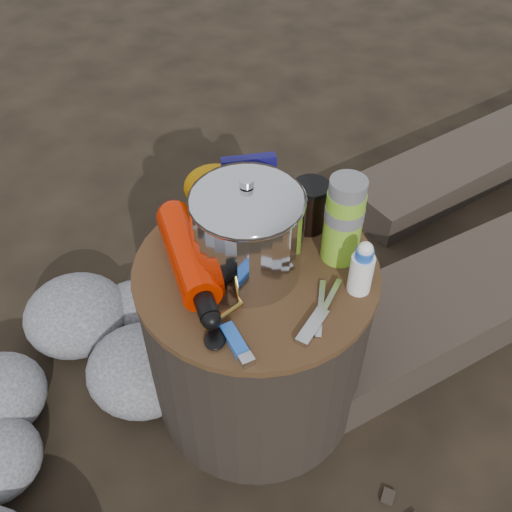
# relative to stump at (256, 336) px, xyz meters

# --- Properties ---
(ground) EXTENTS (60.00, 60.00, 0.00)m
(ground) POSITION_rel_stump_xyz_m (0.00, 0.00, -0.22)
(ground) COLOR black
(ground) RESTS_ON ground
(stump) EXTENTS (0.49, 0.49, 0.45)m
(stump) POSITION_rel_stump_xyz_m (0.00, 0.00, 0.00)
(stump) COLOR black
(stump) RESTS_ON ground
(rock_ring) EXTENTS (0.40, 0.86, 0.17)m
(rock_ring) POSITION_rel_stump_xyz_m (-0.42, -0.20, -0.14)
(rock_ring) COLOR slate
(rock_ring) RESTS_ON ground
(log_small) EXTENTS (1.15, 1.09, 0.11)m
(log_small) POSITION_rel_stump_xyz_m (0.74, 1.12, -0.17)
(log_small) COLOR #342B24
(log_small) RESTS_ON ground
(foil_windscreen) EXTENTS (0.22, 0.22, 0.13)m
(foil_windscreen) POSITION_rel_stump_xyz_m (-0.02, 0.05, 0.29)
(foil_windscreen) COLOR silver
(foil_windscreen) RESTS_ON stump
(camping_pot) EXTENTS (0.21, 0.21, 0.21)m
(camping_pot) POSITION_rel_stump_xyz_m (-0.02, -0.01, 0.33)
(camping_pot) COLOR silver
(camping_pot) RESTS_ON stump
(fuel_bottle) EXTENTS (0.21, 0.31, 0.07)m
(fuel_bottle) POSITION_rel_stump_xyz_m (-0.13, -0.02, 0.26)
(fuel_bottle) COLOR red
(fuel_bottle) RESTS_ON stump
(thermos) EXTENTS (0.07, 0.07, 0.19)m
(thermos) POSITION_rel_stump_xyz_m (0.16, 0.06, 0.32)
(thermos) COLOR #7CB927
(thermos) RESTS_ON stump
(travel_mug) EXTENTS (0.07, 0.07, 0.11)m
(travel_mug) POSITION_rel_stump_xyz_m (0.09, 0.14, 0.28)
(travel_mug) COLOR black
(travel_mug) RESTS_ON stump
(stuff_sack) EXTENTS (0.14, 0.12, 0.10)m
(stuff_sack) POSITION_rel_stump_xyz_m (-0.11, 0.17, 0.27)
(stuff_sack) COLOR #BD7A00
(stuff_sack) RESTS_ON stump
(food_pouch) EXTENTS (0.11, 0.06, 0.14)m
(food_pouch) POSITION_rel_stump_xyz_m (-0.04, 0.16, 0.30)
(food_pouch) COLOR #0E0A4C
(food_pouch) RESTS_ON stump
(lighter) EXTENTS (0.07, 0.09, 0.02)m
(lighter) POSITION_rel_stump_xyz_m (-0.01, -0.19, 0.23)
(lighter) COLOR blue
(lighter) RESTS_ON stump
(multitool) EXTENTS (0.06, 0.09, 0.01)m
(multitool) POSITION_rel_stump_xyz_m (0.12, -0.14, 0.23)
(multitool) COLOR silver
(multitool) RESTS_ON stump
(pot_grabber) EXTENTS (0.06, 0.14, 0.01)m
(pot_grabber) POSITION_rel_stump_xyz_m (0.13, -0.09, 0.23)
(pot_grabber) COLOR silver
(pot_grabber) RESTS_ON stump
(spork) EXTENTS (0.10, 0.15, 0.01)m
(spork) POSITION_rel_stump_xyz_m (-0.08, -0.13, 0.23)
(spork) COLOR black
(spork) RESTS_ON stump
(squeeze_bottle) EXTENTS (0.04, 0.04, 0.11)m
(squeeze_bottle) POSITION_rel_stump_xyz_m (0.20, -0.03, 0.28)
(squeeze_bottle) COLOR white
(squeeze_bottle) RESTS_ON stump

